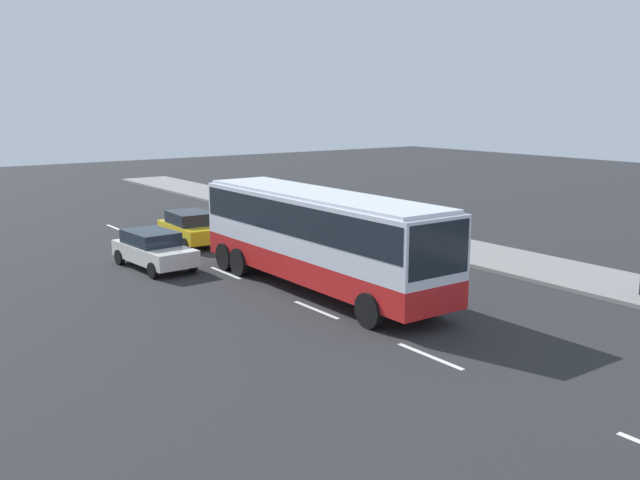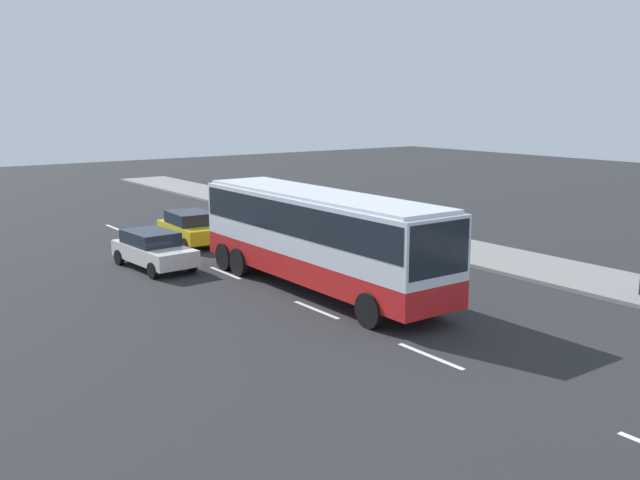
# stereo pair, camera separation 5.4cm
# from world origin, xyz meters

# --- Properties ---
(ground_plane) EXTENTS (120.00, 120.00, 0.00)m
(ground_plane) POSITION_xyz_m (0.00, 0.00, 0.00)
(ground_plane) COLOR #28282B
(sidewalk_curb) EXTENTS (80.00, 4.00, 0.15)m
(sidewalk_curb) POSITION_xyz_m (0.00, 8.40, 0.07)
(sidewalk_curb) COLOR gray
(sidewalk_curb) RESTS_ON ground_plane
(lane_centreline) EXTENTS (42.15, 0.16, 0.01)m
(lane_centreline) POSITION_xyz_m (2.49, -2.22, 0.00)
(lane_centreline) COLOR white
(lane_centreline) RESTS_ON ground_plane
(coach_bus) EXTENTS (11.95, 2.85, 3.56)m
(coach_bus) POSITION_xyz_m (-1.05, -0.72, 2.21)
(coach_bus) COLOR red
(coach_bus) RESTS_ON ground_plane
(car_yellow_taxi) EXTENTS (4.26, 2.16, 1.56)m
(car_yellow_taxi) POSITION_xyz_m (-11.35, -0.78, 0.82)
(car_yellow_taxi) COLOR gold
(car_yellow_taxi) RESTS_ON ground_plane
(car_white_minivan) EXTENTS (4.44, 2.14, 1.51)m
(car_white_minivan) POSITION_xyz_m (-7.84, -4.16, 0.80)
(car_white_minivan) COLOR white
(car_white_minivan) RESTS_ON ground_plane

